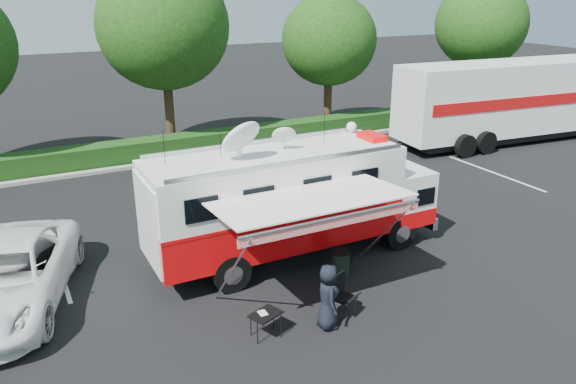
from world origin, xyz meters
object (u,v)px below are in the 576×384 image
folding_table (266,315)px  white_suv (12,305)px  command_truck (294,200)px  trash_bin (340,264)px  semi_trailer (516,100)px

folding_table → white_suv: bearing=140.9°
command_truck → folding_table: size_ratio=10.30×
command_truck → trash_bin: size_ratio=10.98×
folding_table → semi_trailer: (19.08, 9.96, 1.60)m
white_suv → folding_table: bearing=-20.5°
trash_bin → semi_trailer: bearing=27.6°
white_suv → command_truck: bearing=12.1°
command_truck → folding_table: command_truck is taller
command_truck → white_suv: (-7.77, 0.88, -1.83)m
folding_table → trash_bin: 3.48m
command_truck → semi_trailer: bearing=21.7°
folding_table → trash_bin: bearing=27.4°
white_suv → semi_trailer: (24.33, 5.69, 2.17)m
command_truck → semi_trailer: (16.55, 6.58, 0.34)m
white_suv → folding_table: 6.78m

